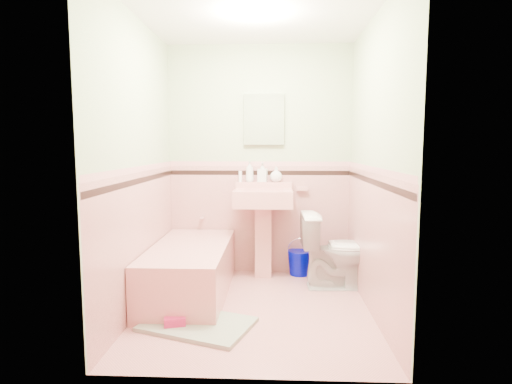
{
  "coord_description": "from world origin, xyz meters",
  "views": [
    {
      "loc": [
        0.17,
        -3.5,
        1.42
      ],
      "look_at": [
        0.0,
        0.25,
        1.0
      ],
      "focal_mm": 29.23,
      "sensor_mm": 36.0,
      "label": 1
    }
  ],
  "objects_px": {
    "sink": "(263,234)",
    "medicine_cabinet": "(264,119)",
    "bathtub": "(190,271)",
    "soap_bottle_left": "(250,172)",
    "toilet": "(339,250)",
    "soap_bottle_right": "(276,174)",
    "bucket": "(300,263)",
    "soap_bottle_mid": "(262,172)",
    "shoe": "(175,322)"
  },
  "relations": [
    {
      "from": "sink",
      "to": "medicine_cabinet",
      "type": "relative_size",
      "value": 1.76
    },
    {
      "from": "bathtub",
      "to": "sink",
      "type": "xyz_separation_m",
      "value": [
        0.68,
        0.53,
        0.25
      ]
    },
    {
      "from": "soap_bottle_left",
      "to": "toilet",
      "type": "bearing_deg",
      "value": -25.44
    },
    {
      "from": "soap_bottle_right",
      "to": "bucket",
      "type": "height_order",
      "value": "soap_bottle_right"
    },
    {
      "from": "soap_bottle_mid",
      "to": "toilet",
      "type": "height_order",
      "value": "soap_bottle_mid"
    },
    {
      "from": "soap_bottle_left",
      "to": "bucket",
      "type": "height_order",
      "value": "soap_bottle_left"
    },
    {
      "from": "bathtub",
      "to": "toilet",
      "type": "distance_m",
      "value": 1.48
    },
    {
      "from": "sink",
      "to": "soap_bottle_right",
      "type": "distance_m",
      "value": 0.67
    },
    {
      "from": "soap_bottle_right",
      "to": "toilet",
      "type": "height_order",
      "value": "soap_bottle_right"
    },
    {
      "from": "sink",
      "to": "shoe",
      "type": "distance_m",
      "value": 1.51
    },
    {
      "from": "toilet",
      "to": "shoe",
      "type": "distance_m",
      "value": 1.78
    },
    {
      "from": "bathtub",
      "to": "shoe",
      "type": "bearing_deg",
      "value": -87.6
    },
    {
      "from": "soap_bottle_mid",
      "to": "soap_bottle_right",
      "type": "height_order",
      "value": "soap_bottle_mid"
    },
    {
      "from": "soap_bottle_mid",
      "to": "shoe",
      "type": "bearing_deg",
      "value": -113.11
    },
    {
      "from": "medicine_cabinet",
      "to": "soap_bottle_left",
      "type": "bearing_deg",
      "value": -169.01
    },
    {
      "from": "soap_bottle_mid",
      "to": "soap_bottle_left",
      "type": "bearing_deg",
      "value": 180.0
    },
    {
      "from": "bucket",
      "to": "shoe",
      "type": "height_order",
      "value": "bucket"
    },
    {
      "from": "soap_bottle_mid",
      "to": "toilet",
      "type": "bearing_deg",
      "value": -29.32
    },
    {
      "from": "bucket",
      "to": "soap_bottle_right",
      "type": "bearing_deg",
      "value": 170.67
    },
    {
      "from": "sink",
      "to": "toilet",
      "type": "distance_m",
      "value": 0.81
    },
    {
      "from": "soap_bottle_left",
      "to": "soap_bottle_right",
      "type": "height_order",
      "value": "soap_bottle_left"
    },
    {
      "from": "sink",
      "to": "soap_bottle_mid",
      "type": "xyz_separation_m",
      "value": [
        -0.01,
        0.18,
        0.65
      ]
    },
    {
      "from": "sink",
      "to": "soap_bottle_mid",
      "type": "distance_m",
      "value": 0.68
    },
    {
      "from": "soap_bottle_right",
      "to": "shoe",
      "type": "distance_m",
      "value": 1.97
    },
    {
      "from": "sink",
      "to": "toilet",
      "type": "relative_size",
      "value": 1.27
    },
    {
      "from": "bathtub",
      "to": "toilet",
      "type": "bearing_deg",
      "value": 10.78
    },
    {
      "from": "toilet",
      "to": "soap_bottle_right",
      "type": "bearing_deg",
      "value": 52.63
    },
    {
      "from": "soap_bottle_mid",
      "to": "bucket",
      "type": "relative_size",
      "value": 0.79
    },
    {
      "from": "sink",
      "to": "soap_bottle_left",
      "type": "distance_m",
      "value": 0.7
    },
    {
      "from": "shoe",
      "to": "sink",
      "type": "bearing_deg",
      "value": 48.93
    },
    {
      "from": "bucket",
      "to": "shoe",
      "type": "xyz_separation_m",
      "value": [
        -1.05,
        -1.44,
        -0.07
      ]
    },
    {
      "from": "medicine_cabinet",
      "to": "bucket",
      "type": "distance_m",
      "value": 1.62
    },
    {
      "from": "medicine_cabinet",
      "to": "bucket",
      "type": "xyz_separation_m",
      "value": [
        0.4,
        -0.07,
        -1.56
      ]
    },
    {
      "from": "bucket",
      "to": "shoe",
      "type": "relative_size",
      "value": 1.66
    },
    {
      "from": "soap_bottle_right",
      "to": "bucket",
      "type": "distance_m",
      "value": 1.01
    },
    {
      "from": "medicine_cabinet",
      "to": "bucket",
      "type": "height_order",
      "value": "medicine_cabinet"
    },
    {
      "from": "medicine_cabinet",
      "to": "soap_bottle_right",
      "type": "xyz_separation_m",
      "value": [
        0.14,
        -0.03,
        -0.59
      ]
    },
    {
      "from": "bathtub",
      "to": "bucket",
      "type": "relative_size",
      "value": 5.56
    },
    {
      "from": "sink",
      "to": "shoe",
      "type": "bearing_deg",
      "value": -116.41
    },
    {
      "from": "bathtub",
      "to": "soap_bottle_mid",
      "type": "distance_m",
      "value": 1.33
    },
    {
      "from": "bathtub",
      "to": "medicine_cabinet",
      "type": "distance_m",
      "value": 1.78
    },
    {
      "from": "bathtub",
      "to": "shoe",
      "type": "height_order",
      "value": "bathtub"
    },
    {
      "from": "medicine_cabinet",
      "to": "soap_bottle_left",
      "type": "height_order",
      "value": "medicine_cabinet"
    },
    {
      "from": "toilet",
      "to": "bucket",
      "type": "height_order",
      "value": "toilet"
    },
    {
      "from": "sink",
      "to": "soap_bottle_right",
      "type": "relative_size",
      "value": 5.75
    },
    {
      "from": "toilet",
      "to": "bathtub",
      "type": "bearing_deg",
      "value": 98.25
    },
    {
      "from": "bathtub",
      "to": "sink",
      "type": "relative_size",
      "value": 1.56
    },
    {
      "from": "soap_bottle_mid",
      "to": "bucket",
      "type": "xyz_separation_m",
      "value": [
        0.41,
        -0.04,
        -1.0
      ]
    },
    {
      "from": "bathtub",
      "to": "soap_bottle_mid",
      "type": "relative_size",
      "value": 7.07
    },
    {
      "from": "soap_bottle_left",
      "to": "soap_bottle_right",
      "type": "distance_m",
      "value": 0.29
    }
  ]
}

